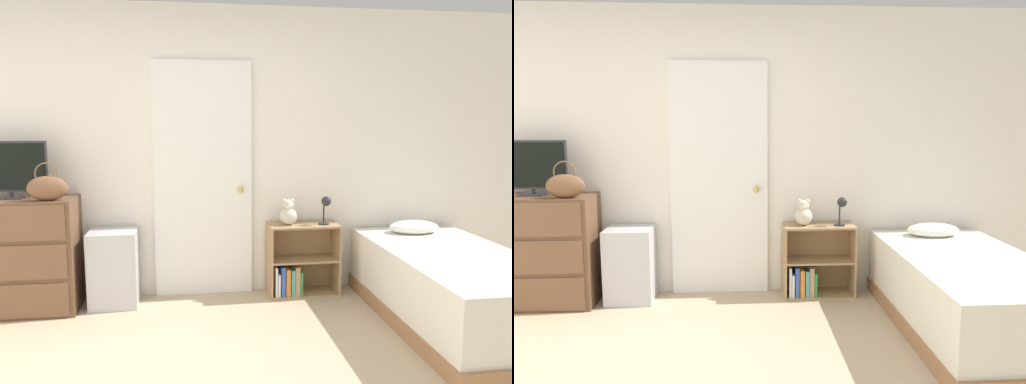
% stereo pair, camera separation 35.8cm
% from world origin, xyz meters
% --- Properties ---
extents(wall_back, '(10.00, 0.06, 2.55)m').
position_xyz_m(wall_back, '(0.00, 2.00, 1.27)').
color(wall_back, white).
rests_on(wall_back, ground_plane).
extents(door_closed, '(0.86, 0.09, 2.07)m').
position_xyz_m(door_closed, '(0.11, 1.95, 1.04)').
color(door_closed, white).
rests_on(door_closed, ground_plane).
extents(dresser, '(0.91, 0.46, 0.94)m').
position_xyz_m(dresser, '(-1.40, 1.72, 0.47)').
color(dresser, brown).
rests_on(dresser, ground_plane).
extents(tv, '(0.59, 0.16, 0.46)m').
position_xyz_m(tv, '(-1.44, 1.75, 1.18)').
color(tv, '#2D2D33').
rests_on(tv, dresser).
extents(handbag, '(0.31, 0.12, 0.30)m').
position_xyz_m(handbag, '(-1.12, 1.59, 1.04)').
color(handbag, brown).
rests_on(handbag, dresser).
extents(storage_bin, '(0.40, 0.37, 0.64)m').
position_xyz_m(storage_bin, '(-0.67, 1.77, 0.32)').
color(storage_bin, silver).
rests_on(storage_bin, ground_plane).
extents(bookshelf, '(0.63, 0.29, 0.64)m').
position_xyz_m(bookshelf, '(0.93, 1.81, 0.26)').
color(bookshelf, tan).
rests_on(bookshelf, ground_plane).
extents(teddy_bear, '(0.15, 0.15, 0.23)m').
position_xyz_m(teddy_bear, '(0.85, 1.81, 0.74)').
color(teddy_bear, beige).
rests_on(teddy_bear, bookshelf).
extents(desk_lamp, '(0.11, 0.11, 0.25)m').
position_xyz_m(desk_lamp, '(1.18, 1.77, 0.82)').
color(desk_lamp, '#262628').
rests_on(desk_lamp, bookshelf).
extents(bed, '(1.01, 1.95, 0.67)m').
position_xyz_m(bed, '(1.98, 0.99, 0.28)').
color(bed, '#996B47').
rests_on(bed, ground_plane).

